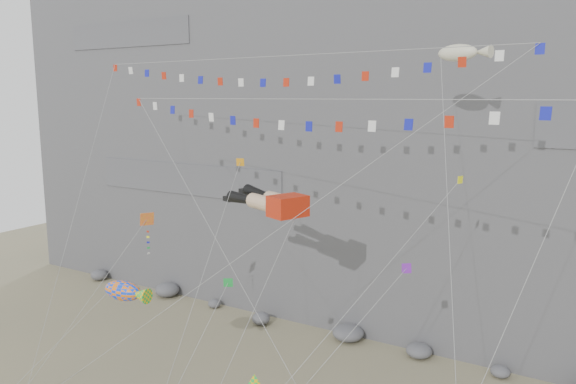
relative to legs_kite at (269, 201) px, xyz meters
name	(u,v)px	position (x,y,z in m)	size (l,w,h in m)	color
cliff	(418,44)	(1.15, 25.14, 11.78)	(80.00, 28.00, 50.00)	slate
talus_boulders	(348,333)	(1.15, 10.14, -12.62)	(60.00, 3.00, 1.20)	slate
legs_kite	(269,201)	(0.00, 0.00, 0.00)	(7.52, 17.01, 19.01)	red
flag_banner_upper	(274,57)	(-0.60, 1.62, 9.23)	(32.10, 13.49, 27.99)	red
flag_banner_lower	(295,100)	(3.52, -2.71, 6.52)	(30.22, 10.21, 22.92)	red
harlequin_kite	(147,220)	(-8.01, -2.93, -1.57)	(6.41, 8.28, 14.71)	#F81B36
fish_windsock	(123,291)	(-6.96, -6.29, -5.41)	(8.72, 6.53, 11.72)	orange
blimp_windsock	(457,54)	(10.23, 5.31, 9.22)	(6.99, 14.89, 26.81)	beige
small_kite_a	(239,167)	(-3.29, 1.27, 1.92)	(3.75, 14.82, 21.13)	orange
small_kite_b	(404,271)	(9.52, -1.01, -2.87)	(7.15, 11.82, 16.57)	purple
small_kite_c	(227,285)	(0.30, -4.99, -4.12)	(1.19, 9.93, 13.02)	green
small_kite_d	(451,190)	(11.09, 2.19, 1.38)	(9.33, 17.50, 24.34)	#FEFF15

